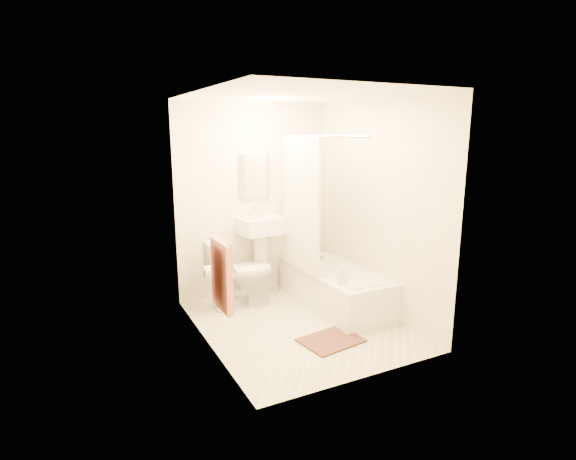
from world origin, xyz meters
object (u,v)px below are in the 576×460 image
sink (261,252)px  bathtub (335,287)px  bath_mat (331,340)px  toilet (241,274)px  soap_bottle (342,275)px

sink → bathtub: (0.62, -0.76, -0.32)m
bathtub → bath_mat: (-0.55, -0.80, -0.21)m
bathtub → bath_mat: bearing=-124.7°
bathtub → bath_mat: 1.00m
toilet → sink: size_ratio=0.73×
sink → bath_mat: (0.07, -1.56, -0.54)m
toilet → soap_bottle: bearing=-138.6°
toilet → sink: sink is taller
bathtub → soap_bottle: soap_bottle is taller
toilet → sink: 0.49m
soap_bottle → bathtub: bearing=65.2°
bathtub → sink: bearing=129.4°
toilet → bathtub: 1.14m
sink → soap_bottle: 1.29m
bathtub → soap_bottle: 0.60m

